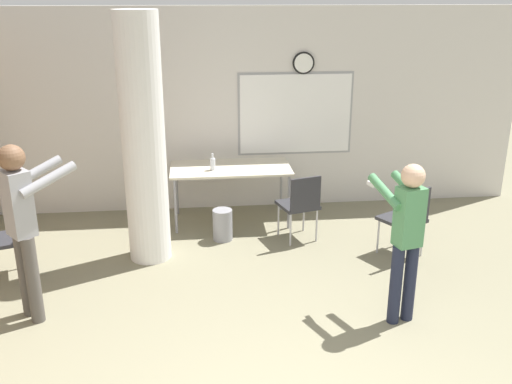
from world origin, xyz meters
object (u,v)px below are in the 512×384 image
object	(u,v)px
chair_mid_room	(407,216)
person_playing_side	(406,231)
folding_table	(231,171)
chair_table_right	(300,202)
person_watching_back	(23,219)
bottle_on_table	(213,164)

from	to	relation	value
chair_mid_room	person_playing_side	xyz separation A→B (m)	(-0.53, -1.32, 0.41)
folding_table	chair_table_right	bearing A→B (deg)	-42.14
chair_mid_room	person_watching_back	size ratio (longest dim) A/B	0.51
folding_table	person_playing_side	size ratio (longest dim) A/B	1.02
folding_table	chair_table_right	size ratio (longest dim) A/B	1.83
person_watching_back	folding_table	bearing A→B (deg)	47.62
folding_table	person_watching_back	distance (m)	3.03
person_watching_back	chair_table_right	bearing A→B (deg)	27.64
person_playing_side	bottle_on_table	bearing A→B (deg)	123.25
chair_table_right	person_playing_side	bearing A→B (deg)	-72.18
folding_table	bottle_on_table	distance (m)	0.29
person_playing_side	folding_table	bearing A→B (deg)	118.35
chair_table_right	chair_mid_room	distance (m)	1.29
bottle_on_table	person_playing_side	xyz separation A→B (m)	(1.67, -2.54, 0.06)
bottle_on_table	person_watching_back	xyz separation A→B (m)	(-1.79, -2.12, 0.16)
chair_mid_room	person_playing_side	world-z (taller)	person_playing_side
chair_table_right	chair_mid_room	world-z (taller)	same
folding_table	chair_table_right	distance (m)	1.12
folding_table	person_playing_side	bearing A→B (deg)	-61.65
folding_table	person_playing_side	xyz separation A→B (m)	(1.43, -2.65, 0.20)
chair_mid_room	person_playing_side	size ratio (longest dim) A/B	0.56
bottle_on_table	chair_mid_room	distance (m)	2.54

